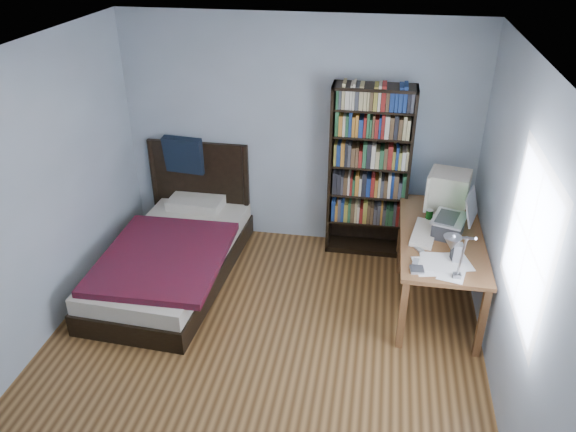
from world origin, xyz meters
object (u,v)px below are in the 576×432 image
object	(u,v)px
crt_monitor	(447,190)
keyboard	(424,233)
laptop	(451,224)
bed	(175,252)
soda_can	(429,216)
bookshelf	(369,173)
speaker	(457,253)
desk	(435,239)
desk_lamp	(454,246)

from	to	relation	value
crt_monitor	keyboard	size ratio (longest dim) A/B	0.88
laptop	bed	xyz separation A→B (m)	(-2.70, 0.01, -0.60)
crt_monitor	bed	distance (m)	2.81
soda_can	bed	world-z (taller)	bed
bookshelf	bed	world-z (taller)	bookshelf
speaker	bed	world-z (taller)	bed
bookshelf	soda_can	bearing A→B (deg)	-44.29
desk	bookshelf	bearing A→B (deg)	152.00
bookshelf	bed	size ratio (longest dim) A/B	0.83
soda_can	bed	distance (m)	2.59
keyboard	bed	size ratio (longest dim) A/B	0.23
speaker	keyboard	bearing A→B (deg)	115.06
desk	keyboard	size ratio (longest dim) A/B	3.13
keyboard	bookshelf	distance (m)	1.04
keyboard	bookshelf	world-z (taller)	bookshelf
speaker	desk_lamp	bearing A→B (deg)	-110.10
desk_lamp	bed	xyz separation A→B (m)	(-2.58, 1.10, -1.00)
keyboard	soda_can	size ratio (longest dim) A/B	4.16
crt_monitor	soda_can	distance (m)	0.33
laptop	desk_lamp	distance (m)	1.16
desk	laptop	distance (m)	0.63
laptop	soda_can	xyz separation A→B (m)	(-0.17, 0.23, -0.06)
laptop	desk_lamp	bearing A→B (deg)	-96.36
bookshelf	bed	bearing A→B (deg)	-156.98
bed	desk	bearing A→B (deg)	9.31
crt_monitor	bookshelf	xyz separation A→B (m)	(-0.77, 0.38, -0.04)
desk	laptop	size ratio (longest dim) A/B	3.53
soda_can	crt_monitor	bearing A→B (deg)	53.46
desk	bookshelf	size ratio (longest dim) A/B	0.86
desk_lamp	bookshelf	bearing A→B (deg)	109.12
speaker	bed	bearing A→B (deg)	163.23
desk_lamp	bed	bearing A→B (deg)	156.93
keyboard	soda_can	xyz separation A→B (m)	(0.05, 0.27, 0.04)
soda_can	desk	bearing A→B (deg)	62.44
bookshelf	desk	bearing A→B (deg)	-28.00
laptop	speaker	size ratio (longest dim) A/B	2.74
soda_can	bookshelf	bearing A→B (deg)	135.71
speaker	bookshelf	xyz separation A→B (m)	(-0.81, 1.26, 0.12)
desk_lamp	keyboard	distance (m)	1.17
speaker	bookshelf	world-z (taller)	bookshelf
desk	bed	size ratio (longest dim) A/B	0.71
bed	crt_monitor	bearing A→B (deg)	9.22
desk	desk_lamp	world-z (taller)	desk_lamp
speaker	bookshelf	distance (m)	1.50
crt_monitor	bed	bearing A→B (deg)	-170.78
laptop	soda_can	size ratio (longest dim) A/B	3.69
crt_monitor	desk_lamp	distance (m)	1.56
soda_can	keyboard	bearing A→B (deg)	-101.20
desk_lamp	speaker	world-z (taller)	desk_lamp
crt_monitor	desk_lamp	xyz separation A→B (m)	(-0.10, -1.53, 0.28)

